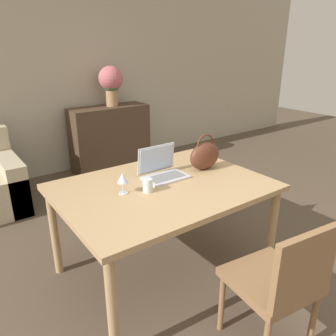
{
  "coord_description": "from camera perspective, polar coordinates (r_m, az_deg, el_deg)",
  "views": [
    {
      "loc": [
        -1.2,
        -1.18,
        1.7
      ],
      "look_at": [
        0.08,
        0.6,
        0.87
      ],
      "focal_mm": 35.0,
      "sensor_mm": 36.0,
      "label": 1
    }
  ],
  "objects": [
    {
      "name": "drinking_glass",
      "position": [
        2.24,
        -3.56,
        -3.04
      ],
      "size": [
        0.07,
        0.07,
        0.09
      ],
      "color": "silver",
      "rests_on": "dining_table"
    },
    {
      "name": "handbag",
      "position": [
        2.64,
        6.42,
        2.2
      ],
      "size": [
        0.29,
        0.13,
        0.29
      ],
      "color": "#592D1E",
      "rests_on": "dining_table"
    },
    {
      "name": "dining_table",
      "position": [
        2.39,
        -0.84,
        -4.51
      ],
      "size": [
        1.48,
        1.09,
        0.75
      ],
      "color": "tan",
      "rests_on": "ground_plane"
    },
    {
      "name": "wall_back",
      "position": [
        4.62,
        -21.5,
        15.01
      ],
      "size": [
        10.0,
        0.06,
        2.7
      ],
      "color": "#BCB29E",
      "rests_on": "ground_plane"
    },
    {
      "name": "flower_vase",
      "position": [
        4.66,
        -9.92,
        14.58
      ],
      "size": [
        0.33,
        0.33,
        0.54
      ],
      "color": "tan",
      "rests_on": "sideboard"
    },
    {
      "name": "laptop",
      "position": [
        2.49,
        -1.15,
        -0.09
      ],
      "size": [
        0.33,
        0.25,
        0.23
      ],
      "color": "silver",
      "rests_on": "dining_table"
    },
    {
      "name": "sideboard",
      "position": [
        4.76,
        -10.01,
        5.18
      ],
      "size": [
        1.1,
        0.4,
        0.9
      ],
      "color": "#4C3828",
      "rests_on": "ground_plane"
    },
    {
      "name": "chair",
      "position": [
        1.99,
        19.02,
        -17.99
      ],
      "size": [
        0.49,
        0.49,
        0.85
      ],
      "rotation": [
        0.0,
        0.0,
        -0.12
      ],
      "color": "olive",
      "rests_on": "ground_plane"
    },
    {
      "name": "ground_plane",
      "position": [
        2.39,
        7.51,
        -24.8
      ],
      "size": [
        14.0,
        14.0,
        0.0
      ],
      "primitive_type": "plane",
      "color": "brown"
    },
    {
      "name": "wine_glass",
      "position": [
        2.21,
        -7.9,
        -1.83
      ],
      "size": [
        0.07,
        0.07,
        0.15
      ],
      "color": "silver",
      "rests_on": "dining_table"
    }
  ]
}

